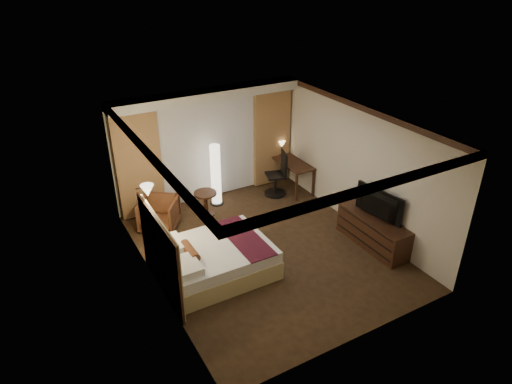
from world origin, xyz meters
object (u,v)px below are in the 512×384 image
bed (216,260)px  desk (292,175)px  television (376,204)px  side_table (206,204)px  armchair (159,212)px  office_chair (276,174)px  dresser (373,231)px  floor_lamp (216,175)px

bed → desk: 3.83m
television → side_table: bearing=33.2°
armchair → side_table: armchair is taller
office_chair → television: size_ratio=1.00×
armchair → television: size_ratio=0.70×
side_table → desk: 2.43m
armchair → office_chair: size_ratio=0.70×
bed → desk: size_ratio=1.57×
bed → television: 3.31m
armchair → side_table: 1.11m
bed → armchair: bearing=101.0°
office_chair → television: office_chair is taller
side_table → dresser: 3.73m
office_chair → dresser: bearing=-62.2°
floor_lamp → side_table: bearing=-140.7°
bed → side_table: bed is taller
side_table → office_chair: 1.93m
armchair → dresser: size_ratio=0.47×
office_chair → television: (0.53, -2.88, 0.41)m
dresser → television: size_ratio=1.49×
floor_lamp → desk: bearing=-6.8°
side_table → office_chair: size_ratio=0.52×
office_chair → dresser: size_ratio=0.67×
bed → office_chair: office_chair is taller
office_chair → side_table: bearing=-160.9°
desk → armchair: bearing=-177.4°
desk → dresser: size_ratio=0.77×
floor_lamp → office_chair: bearing=-10.9°
dresser → office_chair: bearing=101.0°
armchair → side_table: (1.11, 0.03, -0.10)m
armchair → floor_lamp: bearing=50.6°
bed → armchair: 2.07m
desk → office_chair: (-0.51, -0.05, 0.18)m
armchair → desk: size_ratio=0.61×
bed → television: (3.15, -0.74, 0.68)m
dresser → desk: bearing=91.0°
side_table → television: bearing=-48.9°
armchair → dresser: armchair is taller
floor_lamp → desk: floor_lamp is taller
side_table → television: size_ratio=0.51×
side_table → floor_lamp: (0.44, 0.36, 0.47)m
armchair → desk: 3.53m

